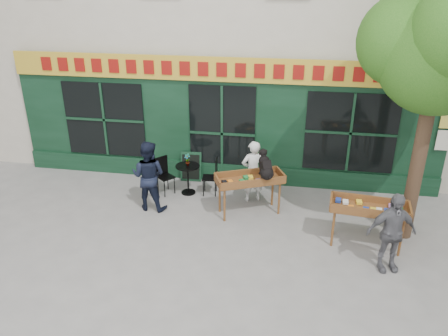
{
  "coord_description": "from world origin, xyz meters",
  "views": [
    {
      "loc": [
        1.85,
        -8.18,
        5.12
      ],
      "look_at": [
        0.36,
        0.5,
        1.19
      ],
      "focal_mm": 35.0,
      "sensor_mm": 36.0,
      "label": 1
    }
  ],
  "objects_px": {
    "book_cart_center": "(250,181)",
    "man_left": "(149,176)",
    "woman": "(253,171)",
    "man_right": "(391,232)",
    "bistro_table": "(188,174)",
    "book_cart_right": "(369,210)",
    "dog": "(266,164)"
  },
  "relations": [
    {
      "from": "bistro_table",
      "to": "man_left",
      "type": "relative_size",
      "value": 0.45
    },
    {
      "from": "book_cart_right",
      "to": "man_left",
      "type": "bearing_deg",
      "value": 177.22
    },
    {
      "from": "dog",
      "to": "woman",
      "type": "height_order",
      "value": "dog"
    },
    {
      "from": "man_right",
      "to": "book_cart_right",
      "type": "bearing_deg",
      "value": 97.84
    },
    {
      "from": "dog",
      "to": "woman",
      "type": "distance_m",
      "value": 0.94
    },
    {
      "from": "dog",
      "to": "man_left",
      "type": "height_order",
      "value": "man_left"
    },
    {
      "from": "dog",
      "to": "book_cart_right",
      "type": "distance_m",
      "value": 2.36
    },
    {
      "from": "bistro_table",
      "to": "man_left",
      "type": "bearing_deg",
      "value": -127.87
    },
    {
      "from": "woman",
      "to": "man_right",
      "type": "xyz_separation_m",
      "value": [
        2.8,
        -2.31,
        0.02
      ]
    },
    {
      "from": "bistro_table",
      "to": "book_cart_center",
      "type": "bearing_deg",
      "value": -24.33
    },
    {
      "from": "dog",
      "to": "bistro_table",
      "type": "distance_m",
      "value": 2.27
    },
    {
      "from": "woman",
      "to": "book_cart_right",
      "type": "relative_size",
      "value": 0.99
    },
    {
      "from": "book_cart_center",
      "to": "man_right",
      "type": "xyz_separation_m",
      "value": [
        2.8,
        -1.66,
        -0.03
      ]
    },
    {
      "from": "woman",
      "to": "book_cart_right",
      "type": "xyz_separation_m",
      "value": [
        2.5,
        -1.56,
        0.05
      ]
    },
    {
      "from": "man_right",
      "to": "man_left",
      "type": "relative_size",
      "value": 0.94
    },
    {
      "from": "book_cart_center",
      "to": "man_left",
      "type": "relative_size",
      "value": 0.96
    },
    {
      "from": "book_cart_center",
      "to": "man_left",
      "type": "distance_m",
      "value": 2.35
    },
    {
      "from": "man_right",
      "to": "man_left",
      "type": "xyz_separation_m",
      "value": [
        -5.14,
        1.5,
        0.05
      ]
    },
    {
      "from": "man_right",
      "to": "bistro_table",
      "type": "height_order",
      "value": "man_right"
    },
    {
      "from": "dog",
      "to": "woman",
      "type": "bearing_deg",
      "value": 92.21
    },
    {
      "from": "woman",
      "to": "man_left",
      "type": "distance_m",
      "value": 2.48
    },
    {
      "from": "woman",
      "to": "man_right",
      "type": "relative_size",
      "value": 0.97
    },
    {
      "from": "dog",
      "to": "woman",
      "type": "xyz_separation_m",
      "value": [
        -0.35,
        0.7,
        -0.52
      ]
    },
    {
      "from": "book_cart_right",
      "to": "bistro_table",
      "type": "xyz_separation_m",
      "value": [
        -4.14,
        1.65,
        -0.28
      ]
    },
    {
      "from": "book_cart_center",
      "to": "woman",
      "type": "bearing_deg",
      "value": 65.65
    },
    {
      "from": "book_cart_center",
      "to": "dog",
      "type": "relative_size",
      "value": 2.7
    },
    {
      "from": "book_cart_center",
      "to": "bistro_table",
      "type": "bearing_deg",
      "value": 131.31
    },
    {
      "from": "woman",
      "to": "man_left",
      "type": "xyz_separation_m",
      "value": [
        -2.34,
        -0.81,
        0.07
      ]
    },
    {
      "from": "book_cart_right",
      "to": "man_left",
      "type": "xyz_separation_m",
      "value": [
        -4.84,
        0.75,
        0.02
      ]
    },
    {
      "from": "man_left",
      "to": "bistro_table",
      "type": "bearing_deg",
      "value": -123.44
    },
    {
      "from": "woman",
      "to": "bistro_table",
      "type": "relative_size",
      "value": 2.03
    },
    {
      "from": "man_right",
      "to": "man_left",
      "type": "distance_m",
      "value": 5.35
    }
  ]
}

